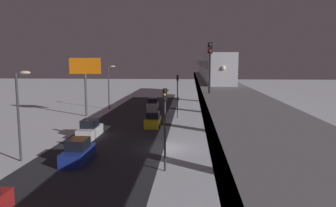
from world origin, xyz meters
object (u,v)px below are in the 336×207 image
(subway_train, at_px, (208,65))
(traffic_light_near, at_px, (165,118))
(sedan_yellow, at_px, (153,120))
(sedan_white, at_px, (90,130))
(rail_signal, at_px, (210,59))
(sedan_silver, at_px, (153,104))
(sedan_blue, at_px, (78,152))
(commercial_billboard, at_px, (85,72))
(traffic_light_mid, at_px, (177,90))

(subway_train, distance_m, traffic_light_near, 36.45)
(sedan_yellow, xyz_separation_m, sedan_white, (6.40, 6.17, 0.01))
(rail_signal, height_order, sedan_white, rail_signal)
(sedan_yellow, xyz_separation_m, sedan_silver, (1.80, -15.31, 0.01))
(sedan_yellow, relative_size, sedan_silver, 1.04)
(sedan_silver, bearing_deg, sedan_white, -102.09)
(subway_train, distance_m, rail_signal, 34.40)
(subway_train, bearing_deg, sedan_blue, 69.66)
(rail_signal, xyz_separation_m, sedan_yellow, (6.31, -15.37, -7.84))
(sedan_blue, height_order, sedan_white, same)
(commercial_billboard, bearing_deg, rail_signal, 127.67)
(rail_signal, bearing_deg, traffic_light_mid, -81.22)
(rail_signal, relative_size, sedan_yellow, 0.93)
(subway_train, bearing_deg, traffic_light_mid, 67.34)
(subway_train, bearing_deg, sedan_yellow, 67.05)
(sedan_yellow, distance_m, sedan_silver, 15.42)
(rail_signal, height_order, sedan_blue, rail_signal)
(rail_signal, distance_m, traffic_light_mid, 22.74)
(sedan_yellow, bearing_deg, sedan_white, -136.06)
(traffic_light_near, distance_m, traffic_light_mid, 23.61)
(rail_signal, relative_size, sedan_white, 0.89)
(sedan_yellow, bearing_deg, subway_train, 67.05)
(rail_signal, height_order, traffic_light_mid, rail_signal)
(sedan_blue, xyz_separation_m, traffic_light_near, (-7.50, 1.83, 3.40))
(subway_train, relative_size, sedan_blue, 12.69)
(traffic_light_near, height_order, commercial_billboard, commercial_billboard)
(sedan_blue, height_order, traffic_light_near, traffic_light_near)
(sedan_yellow, distance_m, traffic_light_mid, 8.04)
(traffic_light_mid, bearing_deg, traffic_light_near, 90.00)
(subway_train, bearing_deg, sedan_white, 60.14)
(sedan_yellow, xyz_separation_m, sedan_blue, (4.60, 15.11, 0.01))
(sedan_blue, height_order, traffic_light_mid, traffic_light_mid)
(subway_train, relative_size, commercial_billboard, 6.23)
(commercial_billboard, bearing_deg, sedan_white, 109.56)
(sedan_blue, relative_size, traffic_light_near, 0.68)
(sedan_white, bearing_deg, commercial_billboard, -70.44)
(commercial_billboard, bearing_deg, traffic_light_mid, 177.53)
(rail_signal, height_order, sedan_yellow, rail_signal)
(sedan_blue, bearing_deg, subway_train, -110.34)
(traffic_light_near, xyz_separation_m, commercial_billboard, (14.08, -24.22, 2.63))
(traffic_light_near, xyz_separation_m, traffic_light_mid, (0.00, -23.61, 0.00))
(sedan_yellow, bearing_deg, sedan_blue, -106.93)
(sedan_silver, height_order, commercial_billboard, commercial_billboard)
(rail_signal, distance_m, traffic_light_near, 5.81)
(commercial_billboard, bearing_deg, sedan_blue, 106.37)
(subway_train, bearing_deg, sedan_silver, 20.42)
(traffic_light_near, height_order, traffic_light_mid, same)
(traffic_light_mid, bearing_deg, sedan_blue, 71.00)
(sedan_yellow, relative_size, commercial_billboard, 0.48)
(sedan_yellow, bearing_deg, sedan_silver, 96.70)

